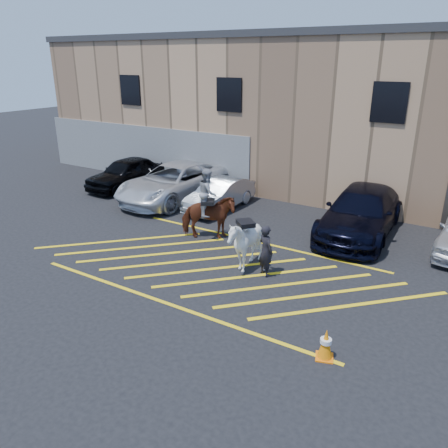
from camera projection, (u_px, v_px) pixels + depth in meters
The scene contains 11 objects.
ground at pixel (224, 265), 13.89m from camera, with size 90.00×90.00×0.00m, color black.
car_black_suv at pixel (127, 173), 21.93m from camera, with size 1.79×4.45×1.52m, color black.
car_white_pickup at pixel (174, 182), 20.02m from camera, with size 2.75×5.95×1.65m, color silver.
car_silver_sedan at pixel (220, 194), 18.85m from camera, with size 1.36×3.90×1.28m, color #9298A0.
car_blue_suv at pixel (361, 212), 16.12m from camera, with size 2.34×5.77×1.67m, color black.
handler at pixel (266, 251), 12.98m from camera, with size 0.58×0.38×1.58m, color black.
warehouse at pixel (347, 111), 22.14m from camera, with size 32.42×10.20×7.30m.
hatching_zone at pixel (219, 268), 13.65m from camera, with size 12.60×5.12×0.01m.
mounted_bay at pixel (208, 211), 15.56m from camera, with size 2.14×1.72×2.58m.
saddled_white at pixel (245, 243), 13.35m from camera, with size 2.04×2.06×1.69m.
traffic_cone at pixel (326, 344), 9.44m from camera, with size 0.48×0.48×0.73m.
Camera 1 is at (6.56, -10.66, 6.15)m, focal length 35.00 mm.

